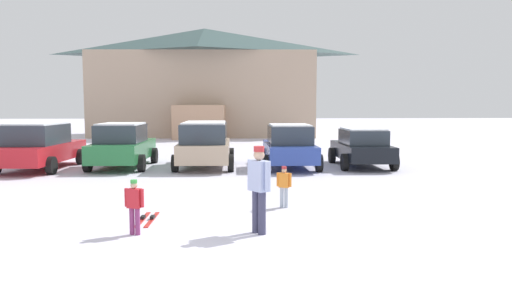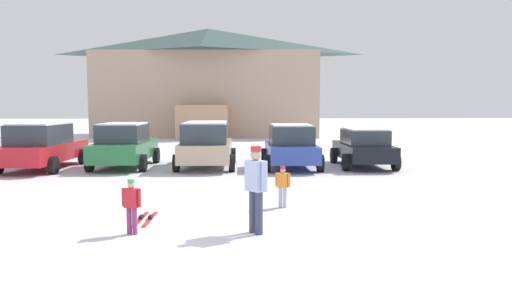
{
  "view_description": "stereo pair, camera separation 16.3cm",
  "coord_description": "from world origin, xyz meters",
  "px_view_note": "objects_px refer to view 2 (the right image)",
  "views": [
    {
      "loc": [
        0.61,
        -7.59,
        2.45
      ],
      "look_at": [
        1.38,
        6.85,
        1.02
      ],
      "focal_mm": 35.0,
      "sensor_mm": 36.0,
      "label": 1
    },
    {
      "loc": [
        0.77,
        -7.59,
        2.45
      ],
      "look_at": [
        1.38,
        6.85,
        1.02
      ],
      "focal_mm": 35.0,
      "sensor_mm": 36.0,
      "label": 2
    }
  ],
  "objects_px": {
    "ski_lodge": "(209,82)",
    "parked_black_sedan": "(363,147)",
    "parked_green_coupe": "(124,145)",
    "pair_of_skis": "(146,219)",
    "skier_child_in_orange_jacket": "(283,184)",
    "parked_blue_hatchback": "(291,146)",
    "skier_adult_in_blue_parka": "(256,184)",
    "skier_child_in_red_jacket": "(132,203)",
    "parked_beige_suv": "(206,143)",
    "parked_red_sedan": "(42,146)"
  },
  "relations": [
    {
      "from": "parked_green_coupe",
      "to": "parked_beige_suv",
      "type": "height_order",
      "value": "parked_beige_suv"
    },
    {
      "from": "parked_red_sedan",
      "to": "parked_beige_suv",
      "type": "relative_size",
      "value": 1.11
    },
    {
      "from": "parked_green_coupe",
      "to": "skier_adult_in_blue_parka",
      "type": "bearing_deg",
      "value": -65.38
    },
    {
      "from": "parked_green_coupe",
      "to": "skier_child_in_orange_jacket",
      "type": "relative_size",
      "value": 4.51
    },
    {
      "from": "skier_adult_in_blue_parka",
      "to": "pair_of_skis",
      "type": "relative_size",
      "value": 1.19
    },
    {
      "from": "skier_child_in_orange_jacket",
      "to": "parked_blue_hatchback",
      "type": "bearing_deg",
      "value": 82.21
    },
    {
      "from": "parked_red_sedan",
      "to": "pair_of_skis",
      "type": "xyz_separation_m",
      "value": [
        5.4,
        -8.6,
        -0.86
      ]
    },
    {
      "from": "skier_child_in_red_jacket",
      "to": "parked_beige_suv",
      "type": "bearing_deg",
      "value": 85.26
    },
    {
      "from": "skier_child_in_orange_jacket",
      "to": "parked_red_sedan",
      "type": "bearing_deg",
      "value": 138.47
    },
    {
      "from": "skier_child_in_orange_jacket",
      "to": "skier_child_in_red_jacket",
      "type": "bearing_deg",
      "value": -142.82
    },
    {
      "from": "skier_adult_in_blue_parka",
      "to": "skier_child_in_red_jacket",
      "type": "xyz_separation_m",
      "value": [
        -2.34,
        0.03,
        -0.35
      ]
    },
    {
      "from": "parked_beige_suv",
      "to": "parked_black_sedan",
      "type": "bearing_deg",
      "value": -0.96
    },
    {
      "from": "ski_lodge",
      "to": "skier_adult_in_blue_parka",
      "type": "height_order",
      "value": "ski_lodge"
    },
    {
      "from": "parked_blue_hatchback",
      "to": "skier_adult_in_blue_parka",
      "type": "height_order",
      "value": "parked_blue_hatchback"
    },
    {
      "from": "ski_lodge",
      "to": "parked_beige_suv",
      "type": "distance_m",
      "value": 20.62
    },
    {
      "from": "parked_green_coupe",
      "to": "skier_adult_in_blue_parka",
      "type": "height_order",
      "value": "parked_green_coupe"
    },
    {
      "from": "parked_red_sedan",
      "to": "skier_child_in_orange_jacket",
      "type": "height_order",
      "value": "parked_red_sedan"
    },
    {
      "from": "parked_green_coupe",
      "to": "parked_beige_suv",
      "type": "xyz_separation_m",
      "value": [
        3.2,
        -0.15,
        0.08
      ]
    },
    {
      "from": "parked_black_sedan",
      "to": "skier_adult_in_blue_parka",
      "type": "xyz_separation_m",
      "value": [
        -4.65,
        -10.01,
        0.16
      ]
    },
    {
      "from": "ski_lodge",
      "to": "pair_of_skis",
      "type": "xyz_separation_m",
      "value": [
        0.15,
        -29.21,
        -4.2
      ]
    },
    {
      "from": "parked_blue_hatchback",
      "to": "skier_adult_in_blue_parka",
      "type": "xyz_separation_m",
      "value": [
        -1.76,
        -9.83,
        0.1
      ]
    },
    {
      "from": "skier_adult_in_blue_parka",
      "to": "parked_black_sedan",
      "type": "bearing_deg",
      "value": 65.06
    },
    {
      "from": "parked_beige_suv",
      "to": "parked_green_coupe",
      "type": "bearing_deg",
      "value": 177.28
    },
    {
      "from": "parked_blue_hatchback",
      "to": "skier_adult_in_blue_parka",
      "type": "distance_m",
      "value": 9.99
    },
    {
      "from": "parked_beige_suv",
      "to": "pair_of_skis",
      "type": "height_order",
      "value": "parked_beige_suv"
    },
    {
      "from": "parked_green_coupe",
      "to": "pair_of_skis",
      "type": "relative_size",
      "value": 3.18
    },
    {
      "from": "pair_of_skis",
      "to": "parked_green_coupe",
      "type": "bearing_deg",
      "value": 104.88
    },
    {
      "from": "skier_child_in_red_jacket",
      "to": "pair_of_skis",
      "type": "bearing_deg",
      "value": 88.4
    },
    {
      "from": "ski_lodge",
      "to": "parked_black_sedan",
      "type": "height_order",
      "value": "ski_lodge"
    },
    {
      "from": "parked_green_coupe",
      "to": "parked_blue_hatchback",
      "type": "relative_size",
      "value": 1.05
    },
    {
      "from": "parked_red_sedan",
      "to": "pair_of_skis",
      "type": "distance_m",
      "value": 10.19
    },
    {
      "from": "skier_child_in_orange_jacket",
      "to": "pair_of_skis",
      "type": "relative_size",
      "value": 0.7
    },
    {
      "from": "skier_child_in_red_jacket",
      "to": "pair_of_skis",
      "type": "height_order",
      "value": "skier_child_in_red_jacket"
    },
    {
      "from": "parked_green_coupe",
      "to": "skier_child_in_orange_jacket",
      "type": "bearing_deg",
      "value": -55.44
    },
    {
      "from": "parked_green_coupe",
      "to": "parked_black_sedan",
      "type": "relative_size",
      "value": 1.09
    },
    {
      "from": "parked_beige_suv",
      "to": "parked_blue_hatchback",
      "type": "distance_m",
      "value": 3.28
    },
    {
      "from": "parked_black_sedan",
      "to": "pair_of_skis",
      "type": "distance_m",
      "value": 11.22
    },
    {
      "from": "ski_lodge",
      "to": "parked_green_coupe",
      "type": "bearing_deg",
      "value": -96.36
    },
    {
      "from": "ski_lodge",
      "to": "skier_adult_in_blue_parka",
      "type": "relative_size",
      "value": 10.56
    },
    {
      "from": "parked_blue_hatchback",
      "to": "skier_child_in_orange_jacket",
      "type": "xyz_separation_m",
      "value": [
        -1.02,
        -7.47,
        -0.29
      ]
    },
    {
      "from": "ski_lodge",
      "to": "pair_of_skis",
      "type": "height_order",
      "value": "ski_lodge"
    },
    {
      "from": "parked_beige_suv",
      "to": "skier_child_in_red_jacket",
      "type": "height_order",
      "value": "parked_beige_suv"
    },
    {
      "from": "parked_green_coupe",
      "to": "skier_child_in_red_jacket",
      "type": "relative_size",
      "value": 4.26
    },
    {
      "from": "parked_green_coupe",
      "to": "skier_child_in_red_jacket",
      "type": "bearing_deg",
      "value": -77.0
    },
    {
      "from": "parked_red_sedan",
      "to": "skier_child_in_red_jacket",
      "type": "bearing_deg",
      "value": -61.33
    },
    {
      "from": "parked_green_coupe",
      "to": "skier_child_in_red_jacket",
      "type": "xyz_separation_m",
      "value": [
        2.36,
        -10.23,
        -0.28
      ]
    },
    {
      "from": "skier_adult_in_blue_parka",
      "to": "skier_child_in_red_jacket",
      "type": "distance_m",
      "value": 2.37
    },
    {
      "from": "parked_black_sedan",
      "to": "skier_child_in_red_jacket",
      "type": "relative_size",
      "value": 3.9
    },
    {
      "from": "parked_red_sedan",
      "to": "parked_beige_suv",
      "type": "bearing_deg",
      "value": 2.48
    },
    {
      "from": "parked_beige_suv",
      "to": "parked_blue_hatchback",
      "type": "height_order",
      "value": "parked_beige_suv"
    }
  ]
}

